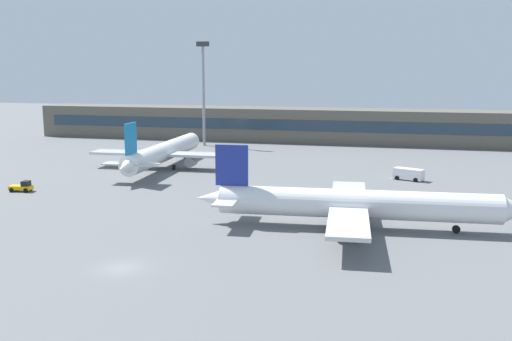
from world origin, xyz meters
TOP-DOWN VIEW (x-y plane):
  - ground_plane at (0.00, 40.00)m, footprint 400.00×400.00m
  - terminal_building at (0.00, 102.77)m, footprint 147.71×12.13m
  - airplane_near at (21.96, 19.64)m, footprint 41.01×28.65m
  - airplane_mid at (-18.42, 55.48)m, footprint 29.47×42.30m
  - baggage_tug_yellow at (-32.02, 28.75)m, footprint 3.77×2.20m
  - service_van_white at (28.83, 53.16)m, footprint 5.57×3.87m
  - floodlight_tower_west at (-21.45, 88.61)m, footprint 3.20×0.80m

SIDE VIEW (x-z plane):
  - ground_plane at x=0.00m, z-range 0.00..0.00m
  - baggage_tug_yellow at x=-32.02m, z-range -0.08..1.67m
  - service_van_white at x=28.83m, z-range 0.07..2.15m
  - airplane_near at x=21.96m, z-range -1.98..8.15m
  - airplane_mid at x=-18.42m, z-range -2.04..8.41m
  - terminal_building at x=0.00m, z-range 0.00..9.00m
  - floodlight_tower_west at x=-21.45m, z-range 2.03..28.33m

